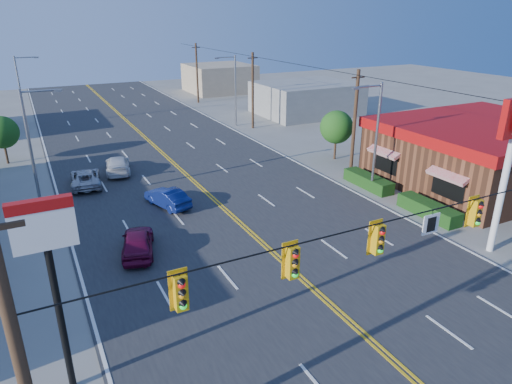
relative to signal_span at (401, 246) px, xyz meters
name	(u,v)px	position (x,y,z in m)	size (l,w,h in m)	color
ground	(388,358)	(0.12, 0.00, -4.89)	(160.00, 160.00, 0.00)	gray
road	(203,190)	(0.12, 20.00, -4.86)	(20.00, 120.00, 0.06)	#2D2D30
signal_span	(401,246)	(0.00, 0.00, 0.00)	(24.32, 0.34, 9.00)	#47301E
kfc	(482,153)	(20.02, 12.00, -2.51)	(16.30, 12.40, 4.70)	brown
kfc_pylon	(512,146)	(11.12, 4.00, 1.16)	(2.20, 0.36, 8.50)	white
pizza_hut_sign	(49,259)	(-10.88, 4.00, 0.30)	(1.90, 0.30, 6.85)	black
streetlight_se	(375,133)	(10.91, 14.00, -0.37)	(2.55, 0.25, 8.00)	gray
streetlight_ne	(234,87)	(10.91, 38.00, -0.37)	(2.55, 0.25, 8.00)	gray
streetlight_sw	(33,143)	(-10.67, 22.00, -0.37)	(2.55, 0.25, 8.00)	gray
streetlight_nw	(22,88)	(-10.67, 48.00, -0.37)	(2.55, 0.25, 8.00)	gray
utility_pole_near	(354,124)	(12.32, 18.00, -0.69)	(0.28, 0.28, 8.40)	#47301E
utility_pole_mid	(253,91)	(12.32, 36.00, -0.69)	(0.28, 0.28, 8.40)	#47301E
utility_pole_far	(197,73)	(12.32, 54.00, -0.69)	(0.28, 0.28, 8.40)	#47301E
tree_kfc_rear	(336,127)	(13.62, 22.00, -1.95)	(2.94, 2.94, 4.41)	#47301E
tree_west	(2,132)	(-12.88, 34.00, -2.09)	(2.80, 2.80, 4.20)	#47301E
bld_east_mid	(306,98)	(22.12, 40.00, -2.89)	(12.00, 10.00, 4.00)	gray
bld_east_far	(219,78)	(19.12, 62.00, -2.69)	(10.00, 10.00, 4.40)	tan
car_magenta	(138,243)	(-6.50, 12.48, -4.19)	(1.64, 4.08, 1.39)	maroon
car_blue	(167,198)	(-3.14, 18.13, -4.25)	(1.35, 3.88, 1.28)	navy
car_white	(118,165)	(-4.71, 26.89, -4.21)	(1.88, 4.63, 1.34)	silver
car_silver	(86,179)	(-7.54, 24.82, -4.25)	(2.12, 4.59, 1.28)	#B0B0B5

